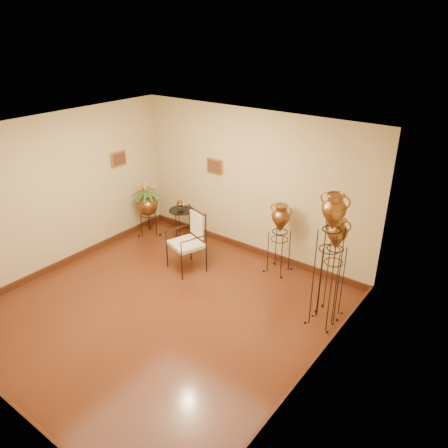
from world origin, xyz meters
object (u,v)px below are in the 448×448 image
Objects in this scene: amphora_tall at (328,260)px; armchair at (186,242)px; planter_urn at (147,203)px; amphora_mid at (333,268)px; side_table at (182,225)px.

armchair is (-2.68, -0.05, -0.52)m from amphora_tall.
amphora_mid is at bearing -4.91° from planter_urn.
planter_urn is 1.75m from armchair.
amphora_tall is at bearing 19.51° from armchair.
amphora_tall is at bearing -7.75° from planter_urn.
amphora_tall is 2.73m from armchair.
amphora_tall reaches higher than amphora_mid.
planter_urn is 0.88m from side_table.
armchair is 1.17m from side_table.
amphora_tall is 1.26× the size of amphora_mid.
armchair is (1.62, -0.63, -0.15)m from planter_urn.
side_table is (-0.83, 0.80, -0.20)m from armchair.
planter_urn is at bearing 175.09° from amphora_mid.
amphora_mid is 1.31× the size of planter_urn.
planter_urn is 1.13× the size of armchair.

